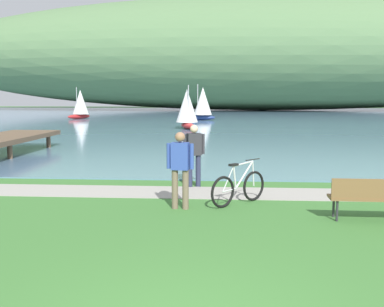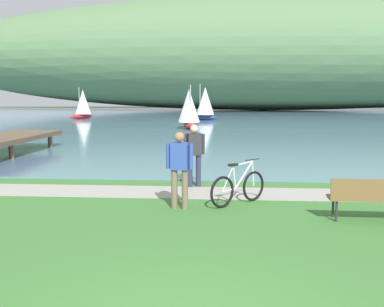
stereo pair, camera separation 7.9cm
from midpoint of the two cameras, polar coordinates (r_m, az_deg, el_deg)
name	(u,v)px [view 2 (the right image)]	position (r m, az deg, el deg)	size (l,w,h in m)	color
bay_water	(224,117)	(53.50, 4.05, 4.46)	(180.00, 80.00, 0.04)	#5B7F9E
distant_hillside	(264,54)	(79.72, 8.84, 11.93)	(117.47, 28.00, 18.48)	#567A4C
shoreline_path	(211,193)	(12.02, 2.51, -4.84)	(60.00, 1.50, 0.01)	#A39E93
park_bench_near_camera	(376,196)	(9.96, 21.82, -4.84)	(1.81, 0.52, 0.88)	brown
bicycle_leaning_near_bench	(238,187)	(10.77, 5.93, -4.14)	(1.28, 1.31, 1.01)	black
person_at_shoreline	(194,152)	(12.66, 0.45, 0.24)	(0.57, 0.34, 1.71)	#282D47
person_on_the_grass	(180,165)	(10.19, -1.32, -1.45)	(0.61, 0.27, 1.71)	#72604C
sailboat_nearest_to_shore	(189,108)	(34.68, -0.30, 5.58)	(2.05, 2.85, 3.23)	#B22323
sailboat_mid_bay	(83,104)	(50.98, -13.22, 5.95)	(2.44, 2.81, 3.34)	#B22323
sailboat_toward_hillside	(205,103)	(46.82, 1.63, 6.20)	(3.14, 1.99, 3.60)	navy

